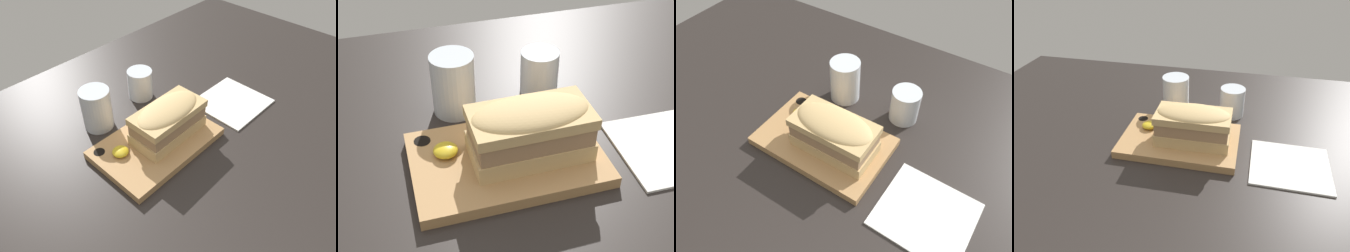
# 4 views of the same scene
# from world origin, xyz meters

# --- Properties ---
(dining_table) EXTENTS (1.52, 1.07, 0.02)m
(dining_table) POSITION_xyz_m (0.00, 0.00, 0.01)
(dining_table) COLOR #282321
(dining_table) RESTS_ON ground
(serving_board) EXTENTS (0.28, 0.18, 0.02)m
(serving_board) POSITION_xyz_m (-0.08, 0.06, 0.03)
(serving_board) COLOR tan
(serving_board) RESTS_ON dining_table
(sandwich) EXTENTS (0.17, 0.09, 0.09)m
(sandwich) POSITION_xyz_m (-0.04, 0.05, 0.08)
(sandwich) COLOR tan
(sandwich) RESTS_ON serving_board
(mustard_dollop) EXTENTS (0.04, 0.04, 0.01)m
(mustard_dollop) POSITION_xyz_m (-0.16, 0.09, 0.05)
(mustard_dollop) COLOR gold
(mustard_dollop) RESTS_ON serving_board
(water_glass) EXTENTS (0.07, 0.07, 0.11)m
(water_glass) POSITION_xyz_m (-0.12, 0.22, 0.07)
(water_glass) COLOR silver
(water_glass) RESTS_ON dining_table
(wine_glass) EXTENTS (0.07, 0.07, 0.08)m
(wine_glass) POSITION_xyz_m (0.03, 0.23, 0.06)
(wine_glass) COLOR silver
(wine_glass) RESTS_ON dining_table
(napkin) EXTENTS (0.17, 0.16, 0.00)m
(napkin) POSITION_xyz_m (0.18, 0.03, 0.02)
(napkin) COLOR white
(napkin) RESTS_ON dining_table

